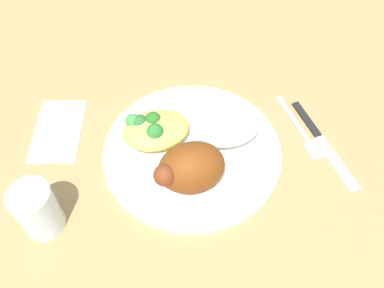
{
  "coord_description": "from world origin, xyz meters",
  "views": [
    {
      "loc": [
        0.11,
        0.36,
        0.52
      ],
      "look_at": [
        0.0,
        0.0,
        0.02
      ],
      "focal_mm": 37.0,
      "sensor_mm": 36.0,
      "label": 1
    }
  ],
  "objects_px": {
    "mac_cheese_with_broccoli": "(154,129)",
    "napkin": "(58,130)",
    "water_glass": "(37,210)",
    "knife": "(318,135)",
    "fork": "(300,129)",
    "plate": "(192,150)",
    "rice_pile": "(228,127)",
    "roasted_chicken": "(190,168)"
  },
  "relations": [
    {
      "from": "fork",
      "to": "knife",
      "type": "xyz_separation_m",
      "value": [
        -0.02,
        0.02,
        0.0
      ]
    },
    {
      "from": "mac_cheese_with_broccoli",
      "to": "water_glass",
      "type": "height_order",
      "value": "water_glass"
    },
    {
      "from": "water_glass",
      "to": "napkin",
      "type": "relative_size",
      "value": 0.61
    },
    {
      "from": "roasted_chicken",
      "to": "rice_pile",
      "type": "bearing_deg",
      "value": -141.52
    },
    {
      "from": "rice_pile",
      "to": "plate",
      "type": "bearing_deg",
      "value": 5.11
    },
    {
      "from": "plate",
      "to": "knife",
      "type": "height_order",
      "value": "plate"
    },
    {
      "from": "plate",
      "to": "rice_pile",
      "type": "relative_size",
      "value": 2.7
    },
    {
      "from": "roasted_chicken",
      "to": "fork",
      "type": "relative_size",
      "value": 0.74
    },
    {
      "from": "roasted_chicken",
      "to": "rice_pile",
      "type": "xyz_separation_m",
      "value": [
        -0.08,
        -0.07,
        -0.01
      ]
    },
    {
      "from": "mac_cheese_with_broccoli",
      "to": "knife",
      "type": "distance_m",
      "value": 0.27
    },
    {
      "from": "plate",
      "to": "roasted_chicken",
      "type": "relative_size",
      "value": 2.69
    },
    {
      "from": "plate",
      "to": "napkin",
      "type": "bearing_deg",
      "value": -28.2
    },
    {
      "from": "rice_pile",
      "to": "fork",
      "type": "xyz_separation_m",
      "value": [
        -0.13,
        0.01,
        -0.03
      ]
    },
    {
      "from": "plate",
      "to": "fork",
      "type": "xyz_separation_m",
      "value": [
        -0.19,
        0.01,
        -0.0
      ]
    },
    {
      "from": "mac_cheese_with_broccoli",
      "to": "roasted_chicken",
      "type": "bearing_deg",
      "value": 107.17
    },
    {
      "from": "fork",
      "to": "water_glass",
      "type": "xyz_separation_m",
      "value": [
        0.42,
        0.05,
        0.04
      ]
    },
    {
      "from": "plate",
      "to": "rice_pile",
      "type": "distance_m",
      "value": 0.07
    },
    {
      "from": "rice_pile",
      "to": "water_glass",
      "type": "relative_size",
      "value": 1.28
    },
    {
      "from": "napkin",
      "to": "fork",
      "type": "bearing_deg",
      "value": 163.62
    },
    {
      "from": "roasted_chicken",
      "to": "mac_cheese_with_broccoli",
      "type": "height_order",
      "value": "roasted_chicken"
    },
    {
      "from": "knife",
      "to": "water_glass",
      "type": "relative_size",
      "value": 2.3
    },
    {
      "from": "rice_pile",
      "to": "roasted_chicken",
      "type": "bearing_deg",
      "value": 38.48
    },
    {
      "from": "fork",
      "to": "napkin",
      "type": "bearing_deg",
      "value": -16.38
    },
    {
      "from": "fork",
      "to": "water_glass",
      "type": "relative_size",
      "value": 1.72
    },
    {
      "from": "rice_pile",
      "to": "fork",
      "type": "distance_m",
      "value": 0.13
    },
    {
      "from": "mac_cheese_with_broccoli",
      "to": "rice_pile",
      "type": "bearing_deg",
      "value": 163.18
    },
    {
      "from": "water_glass",
      "to": "knife",
      "type": "bearing_deg",
      "value": -175.76
    },
    {
      "from": "roasted_chicken",
      "to": "fork",
      "type": "distance_m",
      "value": 0.22
    },
    {
      "from": "water_glass",
      "to": "mac_cheese_with_broccoli",
      "type": "bearing_deg",
      "value": -151.59
    },
    {
      "from": "plate",
      "to": "mac_cheese_with_broccoli",
      "type": "bearing_deg",
      "value": -37.73
    },
    {
      "from": "roasted_chicken",
      "to": "fork",
      "type": "height_order",
      "value": "roasted_chicken"
    },
    {
      "from": "mac_cheese_with_broccoli",
      "to": "napkin",
      "type": "distance_m",
      "value": 0.17
    },
    {
      "from": "roasted_chicken",
      "to": "mac_cheese_with_broccoli",
      "type": "distance_m",
      "value": 0.11
    },
    {
      "from": "water_glass",
      "to": "napkin",
      "type": "height_order",
      "value": "water_glass"
    },
    {
      "from": "napkin",
      "to": "rice_pile",
      "type": "bearing_deg",
      "value": 158.63
    },
    {
      "from": "fork",
      "to": "knife",
      "type": "distance_m",
      "value": 0.03
    },
    {
      "from": "rice_pile",
      "to": "knife",
      "type": "bearing_deg",
      "value": 167.81
    },
    {
      "from": "plate",
      "to": "knife",
      "type": "xyz_separation_m",
      "value": [
        -0.21,
        0.03,
        -0.0
      ]
    },
    {
      "from": "knife",
      "to": "rice_pile",
      "type": "bearing_deg",
      "value": -12.19
    },
    {
      "from": "knife",
      "to": "plate",
      "type": "bearing_deg",
      "value": -7.25
    },
    {
      "from": "roasted_chicken",
      "to": "water_glass",
      "type": "bearing_deg",
      "value": 0.12
    },
    {
      "from": "mac_cheese_with_broccoli",
      "to": "napkin",
      "type": "relative_size",
      "value": 0.79
    }
  ]
}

